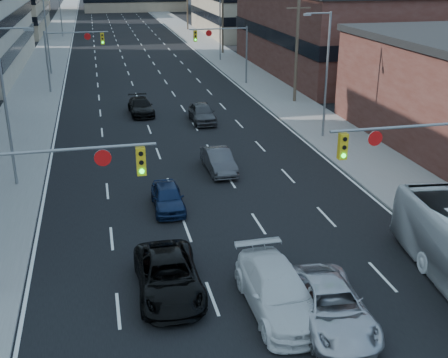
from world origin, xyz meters
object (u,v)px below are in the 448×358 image
white_van (278,291)px  black_pickup (168,276)px  silver_suv (331,306)px  sedan_blue (168,197)px

white_van → black_pickup: bearing=151.1°
white_van → silver_suv: size_ratio=1.06×
white_van → silver_suv: white_van is taller
black_pickup → silver_suv: (5.37, -3.29, -0.00)m
sedan_blue → black_pickup: bearing=-96.5°
silver_suv → black_pickup: bearing=152.9°
silver_suv → sedan_blue: bearing=115.4°
white_van → silver_suv: bearing=-38.9°
white_van → sedan_blue: 10.43m
black_pickup → sedan_blue: 8.07m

